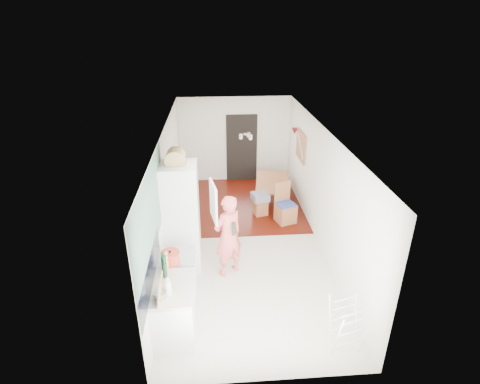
{
  "coord_description": "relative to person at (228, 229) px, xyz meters",
  "views": [
    {
      "loc": [
        -0.63,
        -6.99,
        4.5
      ],
      "look_at": [
        -0.09,
        0.2,
        1.12
      ],
      "focal_mm": 28.0,
      "sensor_mm": 36.0,
      "label": 1
    }
  ],
  "objects": [
    {
      "name": "bread_bin",
      "position": [
        -0.89,
        0.33,
        1.28
      ],
      "size": [
        0.4,
        0.39,
        0.19
      ],
      "primitive_type": null,
      "rotation": [
        0.0,
        0.0,
        0.11
      ],
      "color": "tan",
      "rests_on": "fridge_housing"
    },
    {
      "name": "grey_drape",
      "position": [
        0.89,
        2.27,
        -0.47
      ],
      "size": [
        0.47,
        0.47,
        0.17
      ],
      "primitive_type": "cube",
      "rotation": [
        0.0,
        0.0,
        0.25
      ],
      "color": "gray",
      "rests_on": "stool"
    },
    {
      "name": "sage_wall_panel",
      "position": [
        -1.18,
        -0.94,
        0.88
      ],
      "size": [
        0.02,
        3.0,
        1.3
      ],
      "primitive_type": "cube",
      "color": "gray",
      "rests_on": "room_shell"
    },
    {
      "name": "held_bottle",
      "position": [
        0.09,
        -0.12,
        0.07
      ],
      "size": [
        0.06,
        0.06,
        0.26
      ],
      "primitive_type": "cylinder",
      "color": "#183D20",
      "rests_on": "person"
    },
    {
      "name": "person",
      "position": [
        0.0,
        0.0,
        0.0
      ],
      "size": [
        0.84,
        0.77,
        1.93
      ],
      "primitive_type": "imported",
      "rotation": [
        0.0,
        0.0,
        3.72
      ],
      "color": "#EC605F",
      "rests_on": "floor"
    },
    {
      "name": "bottle_c",
      "position": [
        -0.92,
        -1.65,
        0.06
      ],
      "size": [
        0.1,
        0.1,
        0.22
      ],
      "primitive_type": "cylinder",
      "rotation": [
        0.0,
        0.0,
        -0.07
      ],
      "color": "silver",
      "rests_on": "worktop"
    },
    {
      "name": "red_casserole",
      "position": [
        -0.96,
        -0.87,
        0.04
      ],
      "size": [
        0.37,
        0.37,
        0.18
      ],
      "primitive_type": "cylinder",
      "rotation": [
        0.0,
        0.0,
        0.24
      ],
      "color": "red",
      "rests_on": "cooker_top"
    },
    {
      "name": "chopping_boards",
      "position": [
        -1.01,
        -1.79,
        0.14
      ],
      "size": [
        0.08,
        0.28,
        0.38
      ],
      "primitive_type": null,
      "rotation": [
        0.0,
        0.0,
        0.16
      ],
      "color": "tan",
      "rests_on": "worktop"
    },
    {
      "name": "dining_table",
      "position": [
        1.35,
        3.08,
        -0.74
      ],
      "size": [
        0.91,
        1.4,
        0.46
      ],
      "primitive_type": "imported",
      "rotation": [
        0.0,
        0.0,
        1.42
      ],
      "color": "#AC6438",
      "rests_on": "floor"
    },
    {
      "name": "wall_sconce",
      "position": [
        1.95,
        3.61,
        0.78
      ],
      "size": [
        0.18,
        0.18,
        0.16
      ],
      "primitive_type": "cone",
      "color": "maroon",
      "rests_on": "room_shell"
    },
    {
      "name": "wood_floor_overlay",
      "position": [
        0.41,
        2.91,
        -0.96
      ],
      "size": [
        3.2,
        3.3,
        0.01
      ],
      "primitive_type": "cube",
      "color": "#500E07",
      "rests_on": "room_shell"
    },
    {
      "name": "room_shell",
      "position": [
        0.41,
        1.06,
        0.28
      ],
      "size": [
        3.2,
        7.0,
        2.5
      ],
      "primitive_type": null,
      "color": "white",
      "rests_on": "ground"
    },
    {
      "name": "pepper_mill_front",
      "position": [
        -1.01,
        -1.02,
        0.07
      ],
      "size": [
        0.08,
        0.08,
        0.23
      ],
      "primitive_type": "cylinder",
      "rotation": [
        0.0,
        0.0,
        -0.34
      ],
      "color": "tan",
      "rests_on": "worktop"
    },
    {
      "name": "pepper_mill_back",
      "position": [
        -1.01,
        -1.1,
        0.05
      ],
      "size": [
        0.07,
        0.07,
        0.2
      ],
      "primitive_type": "cylinder",
      "rotation": [
        0.0,
        0.0,
        -0.23
      ],
      "color": "tan",
      "rests_on": "worktop"
    },
    {
      "name": "pinboard_frame",
      "position": [
        1.98,
        2.96,
        0.58
      ],
      "size": [
        0.0,
        0.94,
        0.74
      ],
      "primitive_type": "cube",
      "color": "#AC6438",
      "rests_on": "room_shell"
    },
    {
      "name": "doorway_recess",
      "position": [
        0.61,
        4.54,
        0.03
      ],
      "size": [
        0.9,
        0.04,
        2.0
      ],
      "primitive_type": "cube",
      "color": "black",
      "rests_on": "room_shell"
    },
    {
      "name": "tile_splashback",
      "position": [
        -1.17,
        -1.49,
        0.18
      ],
      "size": [
        0.02,
        1.9,
        0.5
      ],
      "primitive_type": "cube",
      "color": "black",
      "rests_on": "room_shell"
    },
    {
      "name": "pinboard",
      "position": [
        1.99,
        2.96,
        0.58
      ],
      "size": [
        0.03,
        0.9,
        0.7
      ],
      "primitive_type": "cube",
      "color": "tan",
      "rests_on": "room_shell"
    },
    {
      "name": "worktop",
      "position": [
        -0.89,
        -1.49,
        -0.08
      ],
      "size": [
        0.62,
        0.92,
        0.06
      ],
      "primitive_type": "cube",
      "color": "beige",
      "rests_on": "room_shell"
    },
    {
      "name": "fridge_interior",
      "position": [
        -0.55,
        0.28,
        0.58
      ],
      "size": [
        0.02,
        0.52,
        0.66
      ],
      "primitive_type": "cube",
      "color": "white",
      "rests_on": "room_shell"
    },
    {
      "name": "cooker_top",
      "position": [
        -0.89,
        -0.74,
        -0.07
      ],
      "size": [
        0.6,
        0.6,
        0.04
      ],
      "primitive_type": "cube",
      "color": "#B3B3B6",
      "rests_on": "room_shell"
    },
    {
      "name": "dining_chair",
      "position": [
        1.46,
        1.87,
        -0.48
      ],
      "size": [
        0.53,
        0.53,
        0.98
      ],
      "primitive_type": null,
      "rotation": [
        0.0,
        0.0,
        0.33
      ],
      "color": "#AC6438",
      "rests_on": "floor"
    },
    {
      "name": "fridge_door",
      "position": [
        -0.25,
        -0.02,
        0.58
      ],
      "size": [
        0.14,
        0.56,
        0.7
      ],
      "primitive_type": "cube",
      "rotation": [
        0.0,
        0.0,
        -1.4
      ],
      "color": "white",
      "rests_on": "room_shell"
    },
    {
      "name": "drying_rack",
      "position": [
        1.64,
        -1.96,
        -0.56
      ],
      "size": [
        0.51,
        0.48,
        0.82
      ],
      "primitive_type": null,
      "rotation": [
        0.0,
        0.0,
        0.28
      ],
      "color": "white",
      "rests_on": "floor"
    },
    {
      "name": "fridge_housing",
      "position": [
        -0.86,
        0.28,
        0.11
      ],
      "size": [
        0.66,
        0.66,
        2.15
      ],
      "primitive_type": "cube",
      "color": "white",
      "rests_on": "room_shell"
    },
    {
      "name": "steel_pan",
      "position": [
        -1.03,
        -1.72,
        -0.0
      ],
      "size": [
        0.2,
        0.2,
        0.09
      ],
      "primitive_type": "cylinder",
      "rotation": [
        0.0,
        0.0,
        0.09
      ],
      "color": "#B3B3B6",
      "rests_on": "worktop"
    },
    {
      "name": "floor",
      "position": [
        0.41,
        1.06,
        -0.97
      ],
      "size": [
        3.2,
        7.0,
        0.01
      ],
      "primitive_type": "cube",
      "color": "beige",
      "rests_on": "ground"
    },
    {
      "name": "stool",
      "position": [
        0.9,
        2.29,
        -0.76
      ],
      "size": [
        0.38,
        0.38,
        0.41
      ],
      "primitive_type": null,
      "rotation": [
        0.0,
        0.0,
        0.24
      ],
      "color": "#AC6438",
      "rests_on": "floor"
    },
    {
      "name": "bottle_a",
      "position": [
        -1.02,
        -1.19,
        0.12
      ],
      "size": [
        0.09,
        0.09,
        0.33
      ],
      "primitive_type": "cylinder",
      "rotation": [
        0.0,
        0.0,
        -0.24
      ],
      "color": "#183D20",
      "rests_on": "worktop"
    },
    {
      "name": "base_cabinet",
      "position": [
        -0.89,
        -1.49,
        -0.54
      ],
      "size": [
        0.6,
        0.9,
        0.86
      ],
      "primitive_type": "cube",
      "color": "white",
      "rests_on": "room_shell"
    },
    {
      "name": "bottle_b",
      "position": [
        -1.01,
        -1.27,
        0.08
      ],
      "size": [
        0.06,
        0.06,
        0.26
      ],
      "primitive_type": "cylinder",
      "rotation": [
        0.0,
        0.0,
        0.02
      ],
      "color": "#183D20",
      "rests_on": "worktop"
    },
    {
      "name": "range_cooker",
      "position": [
        -0.89,
        -0.74,
        -0.53
      ],
      "size": [
        0.6,
        0.6,
        0.88
      ],
      "primitive_type": "cube",
      "color": "white",
      "rests_on": "room_shell"
    }
  ]
}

